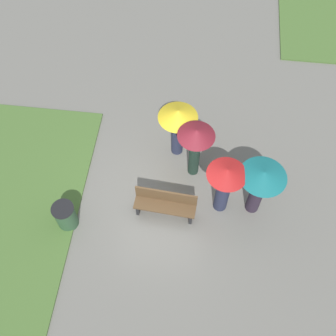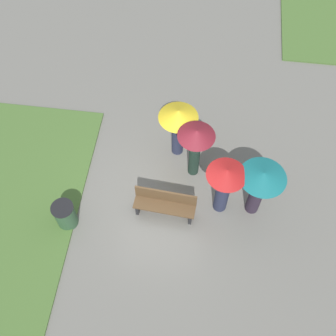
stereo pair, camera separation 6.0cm
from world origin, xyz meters
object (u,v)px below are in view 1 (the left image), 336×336
at_px(crowd_person_maroon, 196,143).
at_px(crowd_person_teal, 261,183).
at_px(trash_bin, 66,216).
at_px(crowd_person_yellow, 178,122).
at_px(park_bench, 165,203).
at_px(crowd_person_red, 225,182).

bearing_deg(crowd_person_maroon, crowd_person_teal, 39.85).
distance_m(trash_bin, crowd_person_yellow, 3.84).
xyz_separation_m(trash_bin, crowd_person_teal, (4.82, 1.04, 0.90)).
bearing_deg(crowd_person_teal, park_bench, 81.89).
bearing_deg(trash_bin, crowd_person_yellow, 45.55).
bearing_deg(park_bench, crowd_person_teal, 13.73).
height_order(crowd_person_teal, crowd_person_red, crowd_person_red).
xyz_separation_m(park_bench, crowd_person_red, (1.44, 0.34, 0.80)).
bearing_deg(crowd_person_maroon, trash_bin, -77.55).
height_order(park_bench, crowd_person_maroon, crowd_person_maroon).
height_order(trash_bin, crowd_person_red, crowd_person_red).
distance_m(crowd_person_teal, crowd_person_red, 0.87).
xyz_separation_m(crowd_person_yellow, crowd_person_red, (1.35, -1.67, -0.10)).
distance_m(crowd_person_maroon, crowd_person_red, 1.32).
distance_m(crowd_person_teal, crowd_person_yellow, 2.74).
distance_m(trash_bin, crowd_person_maroon, 3.85).
height_order(park_bench, crowd_person_yellow, crowd_person_yellow).
bearing_deg(crowd_person_maroon, park_bench, -44.77).
xyz_separation_m(trash_bin, crowd_person_yellow, (2.61, 2.66, 0.94)).
relative_size(trash_bin, crowd_person_maroon, 0.45).
height_order(park_bench, trash_bin, park_bench).
height_order(park_bench, crowd_person_teal, crowd_person_teal).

